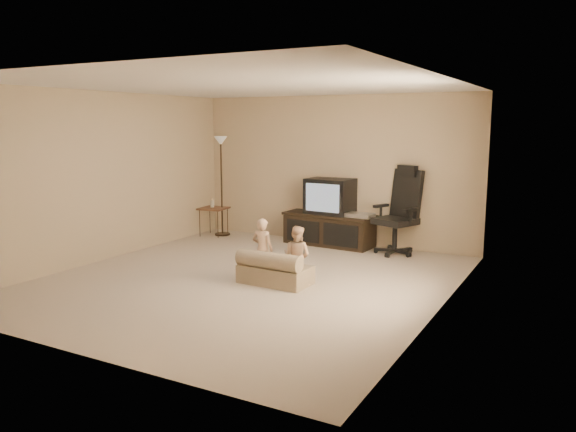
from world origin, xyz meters
name	(u,v)px	position (x,y,z in m)	size (l,w,h in m)	color
floor	(248,280)	(0.00, 0.00, 0.00)	(5.50, 5.50, 0.00)	beige
room_shell	(246,164)	(0.00, 0.00, 1.52)	(5.50, 5.50, 5.50)	white
tv_stand	(330,218)	(0.05, 2.49, 0.47)	(1.59, 0.68, 1.12)	black
office_chair	(399,222)	(1.26, 2.43, 0.50)	(0.83, 0.85, 1.38)	black
side_table	(213,209)	(-2.15, 2.22, 0.50)	(0.52, 0.52, 0.70)	brown
floor_lamp	(221,163)	(-2.04, 2.33, 1.32)	(0.28, 0.28, 1.80)	black
child_sofa	(273,270)	(0.39, 0.00, 0.18)	(0.91, 0.53, 0.44)	tan
toddler_left	(263,249)	(0.17, 0.10, 0.41)	(0.30, 0.22, 0.82)	#E0B08C
toddler_right	(297,255)	(0.67, 0.11, 0.38)	(0.37, 0.20, 0.76)	#E0B08C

